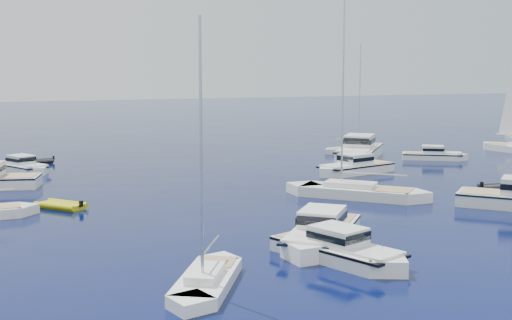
{
  "coord_description": "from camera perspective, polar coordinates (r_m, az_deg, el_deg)",
  "views": [
    {
      "loc": [
        -24.05,
        -30.01,
        10.23
      ],
      "look_at": [
        -0.93,
        24.57,
        2.2
      ],
      "focal_mm": 46.78,
      "sensor_mm": 36.0,
      "label": 1
    }
  ],
  "objects": [
    {
      "name": "ground",
      "position": [
        39.79,
        15.34,
        -7.46
      ],
      "size": [
        400.0,
        400.0,
        0.0
      ],
      "primitive_type": "plane",
      "color": "#071049",
      "rests_on": "ground"
    },
    {
      "name": "motor_cruiser_near",
      "position": [
        36.65,
        7.23,
        -8.56
      ],
      "size": [
        5.67,
        9.5,
        2.39
      ],
      "primitive_type": null,
      "rotation": [
        0.0,
        0.0,
        3.48
      ],
      "color": "silver",
      "rests_on": "ground"
    },
    {
      "name": "motor_cruiser_left",
      "position": [
        39.88,
        5.58,
        -7.19
      ],
      "size": [
        9.13,
        9.77,
        2.69
      ],
      "primitive_type": null,
      "rotation": [
        0.0,
        0.0,
        2.42
      ],
      "color": "white",
      "rests_on": "ground"
    },
    {
      "name": "motor_cruiser_centre",
      "position": [
        67.02,
        8.36,
        -1.15
      ],
      "size": [
        10.11,
        5.25,
        2.54
      ],
      "primitive_type": null,
      "rotation": [
        0.0,
        0.0,
        1.82
      ],
      "color": "white",
      "rests_on": "ground"
    },
    {
      "name": "motor_cruiser_far_r",
      "position": [
        79.25,
        14.97,
        0.03
      ],
      "size": [
        7.9,
        6.4,
        2.07
      ],
      "primitive_type": null,
      "rotation": [
        0.0,
        0.0,
        4.12
      ],
      "color": "white",
      "rests_on": "ground"
    },
    {
      "name": "motor_cruiser_distant",
      "position": [
        78.57,
        8.77,
        0.14
      ],
      "size": [
        11.83,
        12.74,
        3.5
      ],
      "primitive_type": null,
      "rotation": [
        0.0,
        0.0,
        2.43
      ],
      "color": "white",
      "rests_on": "ground"
    },
    {
      "name": "motor_cruiser_horizon",
      "position": [
        71.41,
        -19.35,
        -0.96
      ],
      "size": [
        6.02,
        8.52,
        2.17
      ],
      "primitive_type": null,
      "rotation": [
        0.0,
        0.0,
        3.61
      ],
      "color": "white",
      "rests_on": "ground"
    },
    {
      "name": "sailboat_fore",
      "position": [
        32.3,
        -4.21,
        -10.77
      ],
      "size": [
        6.61,
        8.81,
        13.09
      ],
      "primitive_type": null,
      "rotation": [
        0.0,
        0.0,
        2.59
      ],
      "color": "white",
      "rests_on": "ground"
    },
    {
      "name": "sailboat_mid_r",
      "position": [
        54.59,
        8.57,
        -3.17
      ],
      "size": [
        11.11,
        11.39,
        18.57
      ],
      "primitive_type": null,
      "rotation": [
        0.0,
        0.0,
        0.76
      ],
      "color": "silver",
      "rests_on": "ground"
    },
    {
      "name": "sailboat_centre",
      "position": [
        84.67,
        8.29,
        0.69
      ],
      "size": [
        9.78,
        4.25,
        13.93
      ],
      "primitive_type": null,
      "rotation": [
        0.0,
        0.0,
        4.91
      ],
      "color": "silver",
      "rests_on": "ground"
    },
    {
      "name": "tender_yellow",
      "position": [
        51.89,
        -16.34,
        -3.97
      ],
      "size": [
        4.19,
        4.45,
        0.95
      ],
      "primitive_type": null,
      "rotation": [
        0.0,
        0.0,
        0.69
      ],
      "color": "#C3BF0B",
      "rests_on": "ground"
    },
    {
      "name": "tender_grey_near",
      "position": [
        61.24,
        20.05,
        -2.37
      ],
      "size": [
        3.66,
        2.31,
        0.95
      ],
      "primitive_type": null,
      "rotation": [
        0.0,
        0.0,
        4.59
      ],
      "color": "black",
      "rests_on": "ground"
    },
    {
      "name": "tender_grey_far",
      "position": [
        77.22,
        -18.18,
        -0.29
      ],
      "size": [
        3.63,
        2.22,
        0.95
      ],
      "primitive_type": null,
      "rotation": [
        0.0,
        0.0,
        1.66
      ],
      "color": "black",
      "rests_on": "ground"
    }
  ]
}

